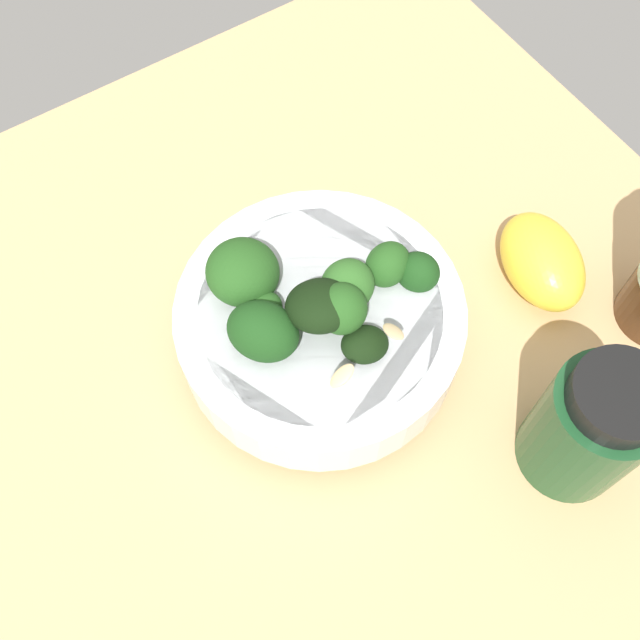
{
  "coord_description": "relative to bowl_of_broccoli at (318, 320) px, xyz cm",
  "views": [
    {
      "loc": [
        14.63,
        20.98,
        48.68
      ],
      "look_at": [
        1.93,
        1.7,
        4.0
      ],
      "focal_mm": 42.27,
      "sensor_mm": 36.0,
      "label": 1
    }
  ],
  "objects": [
    {
      "name": "ground_plane",
      "position": [
        -2.03,
        -1.62,
        -5.82
      ],
      "size": [
        58.89,
        58.89,
        3.67
      ],
      "primitive_type": "cube",
      "color": "tan"
    },
    {
      "name": "lemon_wedge",
      "position": [
        -16.59,
        4.21,
        -1.6
      ],
      "size": [
        7.33,
        9.31,
        4.76
      ],
      "primitive_type": "ellipsoid",
      "rotation": [
        0.0,
        0.0,
        1.31
      ],
      "color": "yellow",
      "rests_on": "ground_plane"
    },
    {
      "name": "bottle_short",
      "position": [
        -9.44,
        15.72,
        1.31
      ],
      "size": [
        6.77,
        6.77,
        11.04
      ],
      "color": "#194723",
      "rests_on": "ground_plane"
    },
    {
      "name": "bowl_of_broccoli",
      "position": [
        0.0,
        0.0,
        0.0
      ],
      "size": [
        19.24,
        19.24,
        10.36
      ],
      "color": "white",
      "rests_on": "ground_plane"
    }
  ]
}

